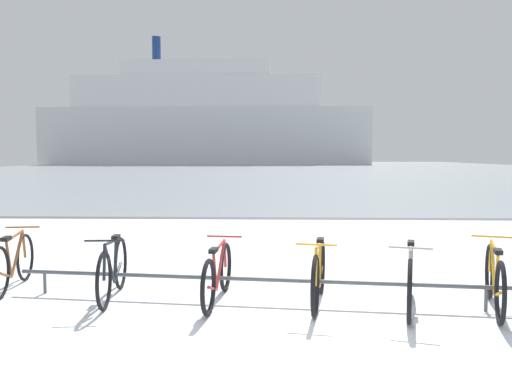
% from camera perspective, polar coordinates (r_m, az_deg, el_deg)
% --- Properties ---
extents(ground, '(80.00, 132.00, 0.08)m').
position_cam_1_polar(ground, '(58.20, 2.04, 2.41)').
color(ground, silver).
extents(bike_rack, '(6.00, 0.71, 0.31)m').
position_cam_1_polar(bike_rack, '(6.33, -0.46, -9.75)').
color(bike_rack, '#4C5156').
rests_on(bike_rack, ground).
extents(bicycle_0, '(0.46, 1.63, 0.79)m').
position_cam_1_polar(bicycle_0, '(7.59, -25.42, -7.13)').
color(bicycle_0, black).
rests_on(bicycle_0, ground).
extents(bicycle_1, '(0.46, 1.64, 0.81)m').
position_cam_1_polar(bicycle_1, '(6.68, -15.65, -8.33)').
color(bicycle_1, black).
rests_on(bicycle_1, ground).
extents(bicycle_2, '(0.46, 1.68, 0.75)m').
position_cam_1_polar(bicycle_2, '(6.32, -4.29, -9.16)').
color(bicycle_2, black).
rests_on(bicycle_2, ground).
extents(bicycle_3, '(0.46, 1.67, 0.81)m').
position_cam_1_polar(bicycle_3, '(6.26, 6.99, -9.06)').
color(bicycle_3, black).
rests_on(bicycle_3, ground).
extents(bicycle_4, '(0.59, 1.67, 0.81)m').
position_cam_1_polar(bicycle_4, '(6.26, 16.78, -9.19)').
color(bicycle_4, black).
rests_on(bicycle_4, ground).
extents(bicycle_5, '(0.63, 1.68, 0.80)m').
position_cam_1_polar(bicycle_5, '(6.59, 25.03, -8.79)').
color(bicycle_5, black).
rests_on(bicycle_5, ground).
extents(ferry_ship, '(59.10, 8.68, 23.03)m').
position_cam_1_polar(ferry_ship, '(94.87, -5.91, 7.78)').
color(ferry_ship, silver).
rests_on(ferry_ship, ground).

